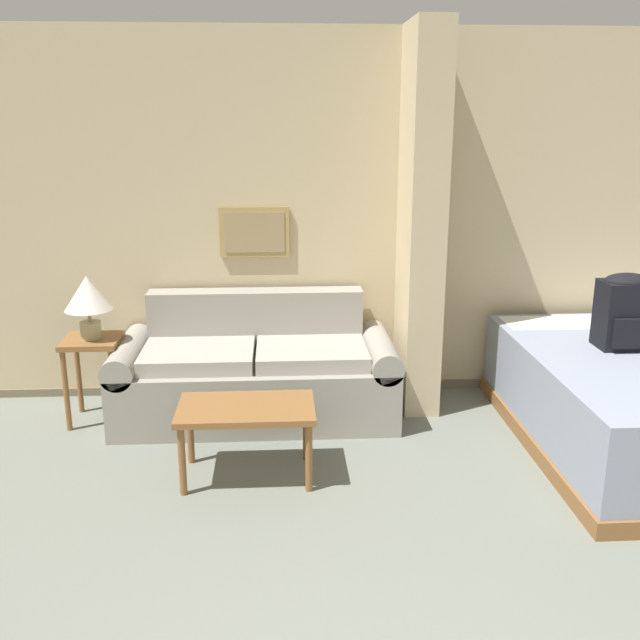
% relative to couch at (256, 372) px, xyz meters
% --- Properties ---
extents(wall_back, '(7.21, 0.16, 2.60)m').
position_rel_couch_xyz_m(wall_back, '(0.45, 0.48, 0.99)').
color(wall_back, '#CCB78E').
rests_on(wall_back, ground_plane).
extents(wall_partition_pillar, '(0.24, 0.56, 2.60)m').
position_rel_couch_xyz_m(wall_partition_pillar, '(1.14, 0.14, 1.00)').
color(wall_partition_pillar, '#CCB78E').
rests_on(wall_partition_pillar, ground_plane).
extents(couch, '(1.91, 0.84, 0.82)m').
position_rel_couch_xyz_m(couch, '(0.00, 0.00, 0.00)').
color(couch, gray).
rests_on(couch, ground_plane).
extents(coffee_table, '(0.77, 0.46, 0.44)m').
position_rel_couch_xyz_m(coffee_table, '(-0.03, -0.91, 0.08)').
color(coffee_table, brown).
rests_on(coffee_table, ground_plane).
extents(side_table, '(0.37, 0.37, 0.59)m').
position_rel_couch_xyz_m(side_table, '(-1.08, -0.05, 0.16)').
color(side_table, brown).
rests_on(side_table, ground_plane).
extents(table_lamp, '(0.31, 0.31, 0.42)m').
position_rel_couch_xyz_m(table_lamp, '(-1.08, -0.05, 0.57)').
color(table_lamp, tan).
rests_on(table_lamp, side_table).
extents(backpack, '(0.31, 0.26, 0.48)m').
position_rel_couch_xyz_m(backpack, '(2.33, -0.47, 0.54)').
color(backpack, black).
rests_on(backpack, bed).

